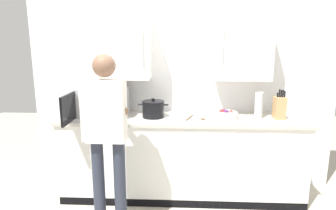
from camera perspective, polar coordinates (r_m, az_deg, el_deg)
The scene contains 9 objects.
back_wall_tiled at distance 3.47m, azimuth 2.80°, elevation 7.11°, with size 3.68×0.44×2.77m.
counter_unit at distance 3.39m, azimuth 2.61°, elevation -10.24°, with size 2.75×0.64×0.95m.
microwave_oven at distance 3.37m, azimuth -13.32°, elevation 0.63°, with size 0.55×0.75×0.32m.
stock_pot at distance 3.23m, azimuth -3.04°, elevation -0.81°, with size 0.34×0.25×0.22m.
thermos_flask at distance 3.33m, azimuth 17.53°, elevation -0.00°, with size 0.09×0.09×0.29m.
knife_block at distance 3.39m, azimuth 21.18°, elevation -0.45°, with size 0.11×0.15×0.33m.
fruit_bowl at distance 3.26m, azimuth 11.24°, elevation -1.85°, with size 0.27×0.27×0.10m.
wooden_spoon at distance 3.18m, azimuth 5.46°, elevation -2.58°, with size 0.23×0.24×0.02m.
person_figure at distance 2.64m, azimuth -12.24°, elevation -4.77°, with size 0.44×0.57×1.68m.
Camera 1 is at (0.00, -2.39, 1.75)m, focal length 30.67 mm.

